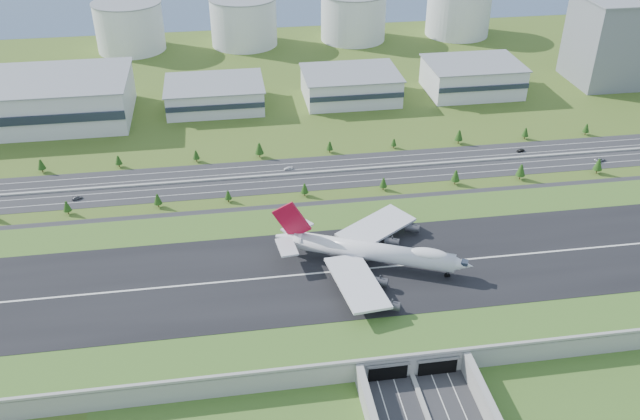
{
  "coord_description": "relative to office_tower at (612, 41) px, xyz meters",
  "views": [
    {
      "loc": [
        -55.02,
        -206.71,
        165.79
      ],
      "look_at": [
        -18.13,
        35.0,
        14.93
      ],
      "focal_mm": 38.0,
      "sensor_mm": 36.0,
      "label": 1
    }
  ],
  "objects": [
    {
      "name": "ground",
      "position": [
        -200.0,
        -195.0,
        -27.5
      ],
      "size": [
        1200.0,
        1200.0,
        0.0
      ],
      "primitive_type": "plane",
      "color": "#374C17",
      "rests_on": "ground"
    },
    {
      "name": "airfield_deck",
      "position": [
        -200.0,
        -195.09,
        -23.38
      ],
      "size": [
        520.0,
        100.0,
        9.2
      ],
      "color": "gray",
      "rests_on": "ground"
    },
    {
      "name": "north_expressway",
      "position": [
        -200.0,
        -100.0,
        -27.44
      ],
      "size": [
        560.0,
        36.0,
        0.12
      ],
      "primitive_type": "cube",
      "color": "#28282B",
      "rests_on": "ground"
    },
    {
      "name": "tree_row",
      "position": [
        -184.65,
        -101.59,
        -22.82
      ],
      "size": [
        502.44,
        48.69,
        8.4
      ],
      "color": "#3D2819",
      "rests_on": "ground"
    },
    {
      "name": "hangar_west",
      "position": [
        -370.0,
        -10.0,
        -15.0
      ],
      "size": [
        120.0,
        60.0,
        25.0
      ],
      "primitive_type": "cube",
      "color": "silver",
      "rests_on": "ground"
    },
    {
      "name": "hangar_mid_a",
      "position": [
        -260.0,
        -5.0,
        -20.0
      ],
      "size": [
        58.0,
        42.0,
        15.0
      ],
      "primitive_type": "cube",
      "color": "silver",
      "rests_on": "ground"
    },
    {
      "name": "hangar_mid_b",
      "position": [
        -175.0,
        -5.0,
        -19.0
      ],
      "size": [
        58.0,
        42.0,
        17.0
      ],
      "primitive_type": "cube",
      "color": "silver",
      "rests_on": "ground"
    },
    {
      "name": "hangar_mid_c",
      "position": [
        -95.0,
        -5.0,
        -18.0
      ],
      "size": [
        58.0,
        42.0,
        19.0
      ],
      "primitive_type": "cube",
      "color": "silver",
      "rests_on": "ground"
    },
    {
      "name": "office_tower",
      "position": [
        0.0,
        0.0,
        0.0
      ],
      "size": [
        46.0,
        46.0,
        55.0
      ],
      "primitive_type": "cube",
      "color": "slate",
      "rests_on": "ground"
    },
    {
      "name": "fuel_tank_a",
      "position": [
        -320.0,
        115.0,
        -10.0
      ],
      "size": [
        50.0,
        50.0,
        35.0
      ],
      "primitive_type": "cylinder",
      "color": "silver",
      "rests_on": "ground"
    },
    {
      "name": "fuel_tank_b",
      "position": [
        -235.0,
        115.0,
        -10.0
      ],
      "size": [
        50.0,
        50.0,
        35.0
      ],
      "primitive_type": "cylinder",
      "color": "silver",
      "rests_on": "ground"
    },
    {
      "name": "fuel_tank_c",
      "position": [
        -150.0,
        115.0,
        -10.0
      ],
      "size": [
        50.0,
        50.0,
        35.0
      ],
      "primitive_type": "cylinder",
      "color": "silver",
      "rests_on": "ground"
    },
    {
      "name": "fuel_tank_d",
      "position": [
        -65.0,
        115.0,
        -10.0
      ],
      "size": [
        50.0,
        50.0,
        35.0
      ],
      "primitive_type": "cylinder",
      "color": "silver",
      "rests_on": "ground"
    },
    {
      "name": "boeing_747",
      "position": [
        -203.01,
        -192.89,
        -12.62
      ],
      "size": [
        74.17,
        68.57,
        24.42
      ],
      "rotation": [
        0.0,
        0.0,
        -0.41
      ],
      "color": "silver",
      "rests_on": "airfield_deck"
    },
    {
      "name": "car_4",
      "position": [
        -328.1,
        -108.92,
        -26.55
      ],
      "size": [
        5.27,
        3.67,
        1.67
      ],
      "primitive_type": "imported",
      "rotation": [
        0.0,
        0.0,
        1.96
      ],
      "color": "slate",
      "rests_on": "ground"
    },
    {
      "name": "car_5",
      "position": [
        -97.85,
        -93.05,
        -26.67
      ],
      "size": [
        4.55,
        2.47,
        1.42
      ],
      "primitive_type": "imported",
      "rotation": [
        0.0,
        0.0,
        -1.34
      ],
      "color": "black",
      "rests_on": "ground"
    },
    {
      "name": "car_6",
      "position": [
        -60.75,
        -109.72,
        -26.53
      ],
      "size": [
        6.73,
        4.84,
        1.7
      ],
      "primitive_type": "imported",
      "rotation": [
        0.0,
        0.0,
        1.94
      ],
      "color": "#AFAEB3",
      "rests_on": "ground"
    },
    {
      "name": "car_7",
      "position": [
        -224.81,
        -94.18,
        -26.71
      ],
      "size": [
        4.75,
        2.27,
        1.34
      ],
      "primitive_type": "imported",
      "rotation": [
        0.0,
        0.0,
        -1.48
      ],
      "color": "white",
      "rests_on": "ground"
    }
  ]
}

